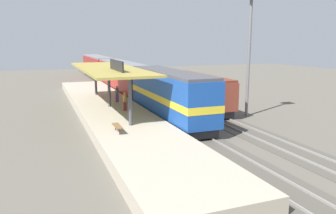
% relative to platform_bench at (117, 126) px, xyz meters
% --- Properties ---
extents(ground_plane, '(120.00, 120.00, 0.00)m').
position_rel_platform_bench_xyz_m(ground_plane, '(8.00, 9.65, -1.34)').
color(ground_plane, '#5B564C').
extents(track_near, '(3.20, 110.00, 0.16)m').
position_rel_platform_bench_xyz_m(track_near, '(6.00, 9.65, -1.31)').
color(track_near, '#4E4941').
rests_on(track_near, ground).
extents(track_far, '(3.20, 110.00, 0.16)m').
position_rel_platform_bench_xyz_m(track_far, '(10.60, 9.65, -1.31)').
color(track_far, '#4E4941').
rests_on(track_far, ground).
extents(platform, '(6.00, 44.00, 0.90)m').
position_rel_platform_bench_xyz_m(platform, '(1.40, 9.65, -0.89)').
color(platform, '#A89E89').
rests_on(platform, ground).
extents(station_canopy, '(5.20, 18.00, 4.70)m').
position_rel_platform_bench_xyz_m(station_canopy, '(1.40, 9.56, 3.19)').
color(station_canopy, '#47474C').
rests_on(station_canopy, platform).
extents(platform_bench, '(0.44, 1.70, 0.50)m').
position_rel_platform_bench_xyz_m(platform_bench, '(0.00, 0.00, 0.00)').
color(platform_bench, '#333338').
rests_on(platform_bench, platform).
extents(locomotive, '(2.93, 14.43, 4.44)m').
position_rel_platform_bench_xyz_m(locomotive, '(6.00, 5.31, 1.07)').
color(locomotive, '#28282D').
rests_on(locomotive, track_near).
extents(passenger_carriage_front, '(2.90, 20.00, 4.24)m').
position_rel_platform_bench_xyz_m(passenger_carriage_front, '(6.00, 23.31, 0.97)').
color(passenger_carriage_front, '#28282D').
rests_on(passenger_carriage_front, track_near).
extents(passenger_carriage_rear, '(2.90, 20.00, 4.24)m').
position_rel_platform_bench_xyz_m(passenger_carriage_rear, '(6.00, 44.11, 0.97)').
color(passenger_carriage_rear, '#28282D').
rests_on(passenger_carriage_rear, track_near).
extents(freight_car, '(2.80, 12.00, 3.54)m').
position_rel_platform_bench_xyz_m(freight_car, '(10.60, 9.26, 0.63)').
color(freight_car, '#28282D').
rests_on(freight_car, track_far).
extents(light_mast, '(1.10, 1.10, 11.70)m').
position_rel_platform_bench_xyz_m(light_mast, '(13.80, 4.60, 7.05)').
color(light_mast, slate).
rests_on(light_mast, ground).
extents(person_waiting, '(0.34, 0.34, 1.71)m').
position_rel_platform_bench_xyz_m(person_waiting, '(2.31, 7.14, 0.51)').
color(person_waiting, maroon).
rests_on(person_waiting, platform).
extents(person_walking, '(0.34, 0.34, 1.71)m').
position_rel_platform_bench_xyz_m(person_walking, '(2.64, 11.88, 0.51)').
color(person_walking, '#663375').
rests_on(person_walking, platform).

